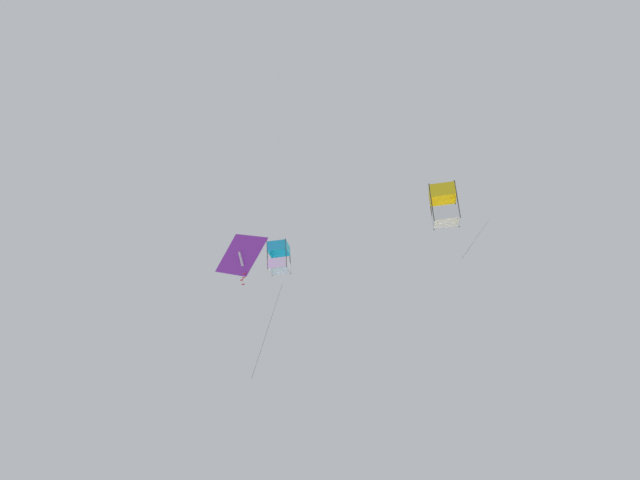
{
  "coord_description": "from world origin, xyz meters",
  "views": [
    {
      "loc": [
        10.47,
        20.56,
        1.01
      ],
      "look_at": [
        2.4,
        -3.1,
        25.58
      ],
      "focal_mm": 35.44,
      "sensor_mm": 36.0,
      "label": 1
    }
  ],
  "objects": [
    {
      "name": "kite_delta_highest",
      "position": [
        6.37,
        -4.75,
        24.63
      ],
      "size": [
        3.65,
        3.54,
        9.73
      ],
      "rotation": [
        0.42,
        0.0,
        2.1
      ],
      "color": "purple"
    },
    {
      "name": "kite_box_near_right",
      "position": [
        -3.29,
        0.99,
        26.19
      ],
      "size": [
        3.35,
        2.93,
        6.83
      ],
      "rotation": [
        0.41,
        0.0,
        2.64
      ],
      "color": "yellow"
    },
    {
      "name": "kite_box_mid_left",
      "position": [
        4.09,
        -5.55,
        25.91
      ],
      "size": [
        1.82,
        2.03,
        2.06
      ],
      "rotation": [
        0.35,
        0.0,
        2.64
      ],
      "color": "#1EB2C6"
    }
  ]
}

